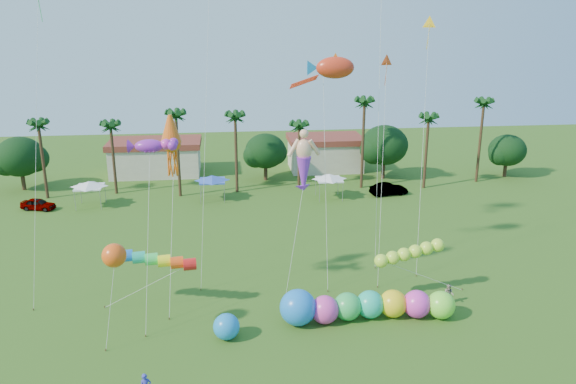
{
  "coord_description": "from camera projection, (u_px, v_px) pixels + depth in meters",
  "views": [
    {
      "loc": [
        -4.38,
        -27.97,
        20.74
      ],
      "look_at": [
        0.0,
        10.0,
        9.0
      ],
      "focal_mm": 35.0,
      "sensor_mm": 36.0,
      "label": 1
    }
  ],
  "objects": [
    {
      "name": "delta_kite_red",
      "position": [
        386.0,
        66.0,
        44.2
      ],
      "size": [
        1.61,
        4.31,
        18.19
      ],
      "color": "#D44417",
      "rests_on": "ground"
    },
    {
      "name": "lobster_kite",
      "position": [
        149.0,
        146.0,
        38.71
      ],
      "size": [
        3.75,
        5.47,
        13.08
      ],
      "color": "purple",
      "rests_on": "ground"
    },
    {
      "name": "buildings_row",
      "position": [
        234.0,
        158.0,
        79.69
      ],
      "size": [
        35.0,
        7.0,
        4.0
      ],
      "color": "beige",
      "rests_on": "ground"
    },
    {
      "name": "tree_line",
      "position": [
        285.0,
        150.0,
        74.05
      ],
      "size": [
        69.46,
        8.91,
        11.0
      ],
      "color": "#3A2819",
      "rests_on": "ground"
    },
    {
      "name": "merman_kite",
      "position": [
        304.0,
        165.0,
        43.42
      ],
      "size": [
        3.07,
        4.25,
        12.37
      ],
      "color": "#F3B18A",
      "rests_on": "ground"
    },
    {
      "name": "delta_kite_yellow",
      "position": [
        429.0,
        28.0,
        45.25
      ],
      "size": [
        1.65,
        4.38,
        21.09
      ],
      "color": "yellow",
      "rests_on": "ground"
    },
    {
      "name": "green_worm",
      "position": [
        381.0,
        261.0,
        42.58
      ],
      "size": [
        9.93,
        1.8,
        3.86
      ],
      "color": "#B9F135",
      "rests_on": "ground"
    },
    {
      "name": "blue_ball",
      "position": [
        226.0,
        327.0,
        37.9
      ],
      "size": [
        1.8,
        1.8,
        1.8
      ],
      "primitive_type": "sphere",
      "color": "#1882DA",
      "rests_on": "ground"
    },
    {
      "name": "orange_ball_kite",
      "position": [
        114.0,
        256.0,
        35.9
      ],
      "size": [
        1.82,
        1.9,
        7.09
      ],
      "color": "#F45213",
      "rests_on": "ground"
    },
    {
      "name": "car_b",
      "position": [
        389.0,
        189.0,
        69.22
      ],
      "size": [
        4.77,
        2.29,
        1.51
      ],
      "primitive_type": "imported",
      "rotation": [
        0.0,
        0.0,
        1.73
      ],
      "color": "#4C4C54",
      "rests_on": "ground"
    },
    {
      "name": "fish_kite",
      "position": [
        335.0,
        68.0,
        44.45
      ],
      "size": [
        4.71,
        5.87,
        18.09
      ],
      "color": "red",
      "rests_on": "ground"
    },
    {
      "name": "squid_kite",
      "position": [
        171.0,
        143.0,
        40.68
      ],
      "size": [
        1.94,
        4.82,
        14.35
      ],
      "color": "#DC5B11",
      "rests_on": "ground"
    },
    {
      "name": "car_a",
      "position": [
        38.0,
        204.0,
        63.88
      ],
      "size": [
        4.15,
        2.52,
        1.32
      ],
      "primitive_type": "imported",
      "rotation": [
        0.0,
        0.0,
        1.31
      ],
      "color": "#4C4C54",
      "rests_on": "ground"
    },
    {
      "name": "rainbow_tube",
      "position": [
        167.0,
        265.0,
        40.83
      ],
      "size": [
        8.23,
        1.54,
        4.09
      ],
      "color": "red",
      "rests_on": "ground"
    },
    {
      "name": "caterpillar_inflatable",
      "position": [
        361.0,
        306.0,
        40.25
      ],
      "size": [
        12.75,
        2.72,
        2.6
      ],
      "rotation": [
        0.0,
        0.0,
        -0.02
      ],
      "color": "#E83DAE",
      "rests_on": "ground"
    },
    {
      "name": "tent_row",
      "position": [
        212.0,
        179.0,
        66.17
      ],
      "size": [
        31.0,
        4.0,
        0.6
      ],
      "color": "white",
      "rests_on": "ground"
    },
    {
      "name": "spectator_b",
      "position": [
        449.0,
        294.0,
        42.58
      ],
      "size": [
        0.98,
        0.95,
        1.59
      ],
      "primitive_type": "imported",
      "rotation": [
        0.0,
        0.0,
        -0.66
      ],
      "color": "gray",
      "rests_on": "ground"
    }
  ]
}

